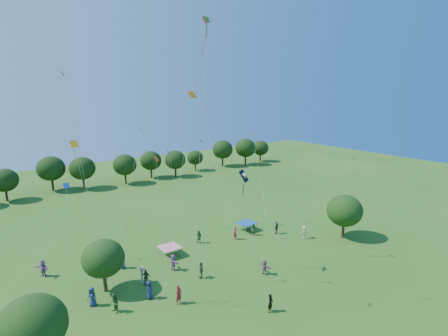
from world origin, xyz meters
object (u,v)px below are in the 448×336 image
(near_tree_north, at_px, (103,258))
(man_in_black, at_px, (271,303))
(near_tree_east, at_px, (345,211))
(red_high_kite, at_px, (204,68))
(tent_red_stripe, at_px, (170,247))
(near_tree_west, at_px, (32,326))
(pirate_kite, at_px, (244,177))
(tent_blue, at_px, (246,223))

(near_tree_north, xyz_separation_m, man_in_black, (10.45, -11.52, -2.56))
(near_tree_east, relative_size, red_high_kite, 0.23)
(red_high_kite, bearing_deg, near_tree_north, 176.27)
(near_tree_north, bearing_deg, near_tree_east, -11.04)
(tent_red_stripe, height_order, man_in_black, man_in_black)
(near_tree_west, distance_m, red_high_kite, 25.59)
(man_in_black, xyz_separation_m, pirate_kite, (2.47, 6.76, 9.46))
(red_high_kite, bearing_deg, near_tree_east, -15.35)
(man_in_black, distance_m, pirate_kite, 11.88)
(near_tree_east, relative_size, tent_blue, 2.59)
(tent_blue, bearing_deg, man_in_black, -123.14)
(near_tree_north, height_order, tent_red_stripe, near_tree_north)
(tent_red_stripe, bearing_deg, near_tree_north, -160.36)
(tent_blue, xyz_separation_m, man_in_black, (-9.88, -15.14, -0.22))
(near_tree_north, height_order, near_tree_east, near_tree_east)
(near_tree_west, xyz_separation_m, near_tree_north, (6.90, 7.58, -0.45))
(near_tree_east, bearing_deg, tent_red_stripe, 157.19)
(near_tree_north, distance_m, pirate_kite, 15.40)
(near_tree_west, relative_size, man_in_black, 3.57)
(near_tree_east, bearing_deg, near_tree_west, -176.88)
(near_tree_east, bearing_deg, tent_blue, 132.73)
(near_tree_north, bearing_deg, near_tree_west, -132.31)
(tent_red_stripe, relative_size, pirate_kite, 0.23)
(near_tree_east, distance_m, man_in_black, 19.56)
(near_tree_west, bearing_deg, near_tree_east, 3.12)
(tent_blue, distance_m, red_high_kite, 22.31)
(man_in_black, bearing_deg, red_high_kite, 67.51)
(man_in_black, height_order, pirate_kite, pirate_kite)
(tent_red_stripe, bearing_deg, tent_blue, 3.02)
(near_tree_west, distance_m, man_in_black, 18.05)
(pirate_kite, height_order, red_high_kite, red_high_kite)
(pirate_kite, bearing_deg, near_tree_east, -3.12)
(near_tree_west, height_order, red_high_kite, red_high_kite)
(near_tree_east, height_order, man_in_black, near_tree_east)
(pirate_kite, bearing_deg, man_in_black, -110.04)
(near_tree_west, relative_size, tent_blue, 2.65)
(near_tree_west, relative_size, tent_red_stripe, 2.65)
(near_tree_east, xyz_separation_m, tent_red_stripe, (-20.50, 8.62, -2.63))
(pirate_kite, relative_size, red_high_kite, 0.39)
(tent_blue, bearing_deg, red_high_kite, -155.20)
(tent_red_stripe, distance_m, red_high_kite, 20.28)
(near_tree_west, distance_m, tent_red_stripe, 18.79)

